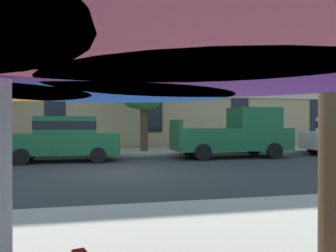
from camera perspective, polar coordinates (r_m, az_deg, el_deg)
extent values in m
plane|color=#2D3033|center=(10.74, -8.14, -7.69)|extent=(120.00, 120.00, 0.00)
cube|color=#9E998E|center=(17.48, -9.89, -4.30)|extent=(56.00, 3.60, 0.12)
cube|color=tan|center=(26.85, -10.81, 18.04)|extent=(42.71, 12.00, 19.20)
cube|color=beige|center=(19.64, -10.21, 5.41)|extent=(41.85, 0.08, 0.36)
cube|color=beige|center=(20.17, -10.22, 14.51)|extent=(41.85, 0.08, 0.36)
cube|color=#195933|center=(14.36, -16.90, -2.81)|extent=(4.40, 1.76, 0.80)
cube|color=#195933|center=(14.32, -16.31, 0.14)|extent=(2.30, 1.55, 0.68)
cube|color=black|center=(14.32, -16.31, 0.14)|extent=(2.32, 1.57, 0.32)
cylinder|color=black|center=(13.69, -22.90, -4.68)|extent=(0.60, 0.22, 0.60)
cylinder|color=black|center=(15.42, -21.73, -4.09)|extent=(0.60, 0.22, 0.60)
cylinder|color=black|center=(13.48, -11.37, -4.72)|extent=(0.60, 0.22, 0.60)
cylinder|color=black|center=(15.23, -11.51, -4.11)|extent=(0.60, 0.22, 0.60)
cube|color=#195933|center=(15.53, 10.20, -2.10)|extent=(5.10, 1.90, 0.96)
cube|color=#195933|center=(15.97, 13.85, 1.31)|extent=(1.90, 1.75, 0.90)
cube|color=#195933|center=(14.73, 1.32, 0.33)|extent=(0.16, 1.75, 0.36)
cylinder|color=black|center=(14.12, 5.76, -4.31)|extent=(0.68, 0.22, 0.68)
cylinder|color=black|center=(15.92, 3.60, -3.75)|extent=(0.68, 0.22, 0.68)
cylinder|color=black|center=(15.40, 17.02, -3.92)|extent=(0.68, 0.22, 0.68)
cylinder|color=black|center=(17.08, 13.86, -3.48)|extent=(0.68, 0.22, 0.68)
cylinder|color=black|center=(18.63, 22.65, -3.29)|extent=(0.60, 0.22, 0.60)
cylinder|color=#4C3823|center=(17.46, -3.93, -0.54)|extent=(0.38, 0.38, 2.41)
sphere|color=#387F33|center=(17.34, -3.59, 5.28)|extent=(1.68, 1.68, 1.68)
sphere|color=#387F33|center=(17.62, -3.61, 5.65)|extent=(1.87, 1.87, 1.87)
sphere|color=#387F33|center=(17.60, -5.01, 6.36)|extent=(2.18, 2.18, 2.18)
sphere|color=#387F33|center=(17.82, -4.54, 7.46)|extent=(1.78, 1.78, 1.78)
cylinder|color=silver|center=(1.70, -25.11, -14.95)|extent=(0.06, 0.06, 2.18)
cone|color=#662D9E|center=(1.76, 8.75, 14.12)|extent=(1.72, 1.72, 0.45)
cone|color=blue|center=(2.48, -9.50, 10.15)|extent=(1.72, 1.72, 0.45)
cone|color=#662D9E|center=(1.70, -25.25, 16.01)|extent=(1.64, 1.64, 0.53)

